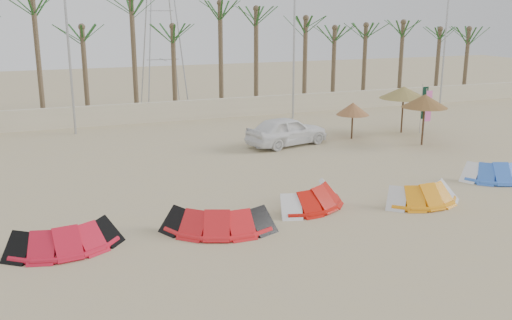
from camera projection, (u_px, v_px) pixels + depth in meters
name	position (u px, v px, depth m)	size (l,w,h in m)	color
ground	(326.00, 247.00, 17.46)	(120.00, 120.00, 0.00)	tan
boundary_wall	(169.00, 111.00, 37.17)	(60.00, 0.30, 1.30)	beige
palm_line	(170.00, 20.00, 37.28)	(52.00, 4.00, 7.70)	brown
lamp_b	(68.00, 34.00, 32.00)	(1.25, 0.14, 11.00)	#A5A8AD
lamp_c	(295.00, 31.00, 36.83)	(1.25, 0.14, 11.00)	#A5A8AD
lamp_d	(446.00, 28.00, 40.97)	(1.25, 0.14, 11.00)	#A5A8AD
pylon	(165.00, 106.00, 43.10)	(3.00, 3.00, 14.00)	#A5A8AD
kite_red_left	(64.00, 235.00, 17.37)	(3.51, 1.90, 0.90)	red
kite_red_mid	(215.00, 217.00, 18.88)	(3.98, 2.61, 0.90)	red
kite_red_right	(309.00, 195.00, 21.12)	(3.71, 2.73, 0.90)	red
kite_orange	(419.00, 192.00, 21.47)	(3.12, 1.60, 0.90)	orange
kite_blue	(493.00, 170.00, 24.38)	(3.37, 2.36, 0.90)	blue
parasol_left	(353.00, 109.00, 31.84)	(1.87, 1.87, 2.06)	#4C331E
parasol_mid	(425.00, 101.00, 30.15)	(2.44, 2.44, 2.74)	#4C331E
parasol_right	(404.00, 92.00, 33.27)	(2.83, 2.83, 2.74)	#4C331E
flag_pink	(428.00, 107.00, 32.78)	(0.45, 0.05, 2.74)	#A5A8AD
flag_green	(424.00, 104.00, 33.28)	(0.45, 0.04, 2.90)	#A5A8AD
car	(287.00, 131.00, 30.50)	(1.85, 4.60, 1.57)	white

